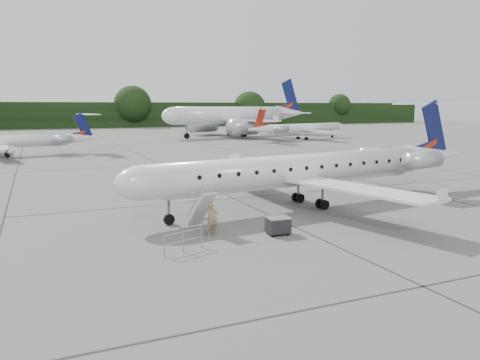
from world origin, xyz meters
name	(u,v)px	position (x,y,z in m)	size (l,w,h in m)	color
ground	(325,217)	(0.00, 0.00, 0.00)	(320.00, 320.00, 0.00)	#5B5B59
treeline	(91,115)	(0.00, 130.00, 4.00)	(260.00, 4.00, 8.00)	black
main_regional_jet	(299,154)	(-0.08, 3.20, 3.64)	(28.39, 20.44, 7.28)	silver
airstair	(202,211)	(-8.20, -0.02, 1.14)	(0.85, 2.12, 2.28)	silver
passenger	(212,220)	(-8.04, -1.22, 0.88)	(0.64, 0.42, 1.77)	olive
safety_railing	(183,242)	(-10.28, -3.38, 0.50)	(2.20, 0.08, 1.00)	gray
baggage_cart	(278,225)	(-4.68, -2.44, 0.51)	(1.18, 0.96, 1.02)	black
bg_narrowbody	(230,107)	(24.18, 74.29, 6.67)	(37.16, 26.76, 13.34)	silver
bg_regional_right	(306,124)	(34.79, 59.31, 3.26)	(24.85, 17.90, 6.52)	silver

